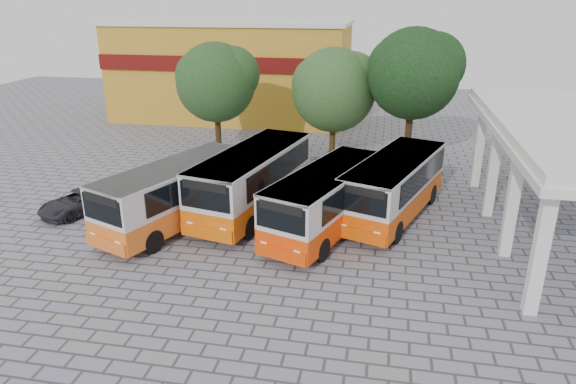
% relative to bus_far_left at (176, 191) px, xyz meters
% --- Properties ---
extents(ground, '(90.00, 90.00, 0.00)m').
position_rel_bus_far_left_xyz_m(ground, '(6.82, -2.08, -1.73)').
color(ground, gray).
rests_on(ground, ground).
extents(shophouse_block, '(20.40, 10.40, 8.30)m').
position_rel_bus_far_left_xyz_m(shophouse_block, '(-4.18, 23.90, 2.43)').
color(shophouse_block, '#B8831F').
rests_on(shophouse_block, ground).
extents(bus_far_left, '(5.37, 8.86, 2.98)m').
position_rel_bus_far_left_xyz_m(bus_far_left, '(0.00, 0.00, 0.00)').
color(bus_far_left, orange).
rests_on(bus_far_left, ground).
extents(bus_centre_left, '(4.51, 9.27, 3.19)m').
position_rel_bus_far_left_xyz_m(bus_centre_left, '(3.13, 2.22, 0.12)').
color(bus_centre_left, '#E25903').
rests_on(bus_centre_left, ground).
extents(bus_centre_right, '(5.09, 8.74, 2.95)m').
position_rel_bus_far_left_xyz_m(bus_centre_right, '(7.03, 0.57, -0.02)').
color(bus_centre_right, '#E73800').
rests_on(bus_centre_right, ground).
extents(bus_far_right, '(5.18, 8.87, 3.00)m').
position_rel_bus_far_left_xyz_m(bus_far_right, '(10.03, 2.90, 0.01)').
color(bus_far_right, '#DE4800').
rests_on(bus_far_right, ground).
extents(tree_left, '(5.51, 5.25, 7.53)m').
position_rel_bus_far_left_xyz_m(tree_left, '(-1.74, 11.80, 3.35)').
color(tree_left, '#3A2812').
rests_on(tree_left, ground).
extents(tree_middle, '(5.82, 5.54, 7.23)m').
position_rel_bus_far_left_xyz_m(tree_middle, '(5.99, 12.96, 2.91)').
color(tree_middle, '#483315').
rests_on(tree_middle, ground).
extents(tree_right, '(5.86, 5.58, 8.61)m').
position_rel_bus_far_left_xyz_m(tree_right, '(10.94, 11.64, 4.27)').
color(tree_right, '#382714').
rests_on(tree_right, ground).
extents(parked_car, '(3.36, 4.50, 1.14)m').
position_rel_bus_far_left_xyz_m(parked_car, '(-5.49, 0.57, -1.16)').
color(parked_car, '#232229').
rests_on(parked_car, ground).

